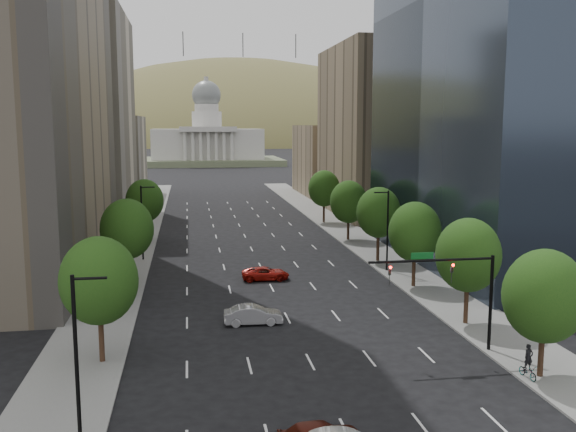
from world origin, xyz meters
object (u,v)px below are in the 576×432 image
car_silver (253,315)px  car_red_far (265,273)px  traffic_signal (459,282)px  capitol (207,144)px  cyclist (528,367)px

car_silver → car_red_far: (2.79, 14.52, -0.09)m
traffic_signal → car_silver: traffic_signal is taller
traffic_signal → capitol: bearing=92.7°
traffic_signal → cyclist: traffic_signal is taller
car_silver → cyclist: cyclist is taller
traffic_signal → car_red_far: bearing=114.7°
traffic_signal → car_red_far: (-10.74, 23.31, -4.49)m
capitol → car_red_far: size_ratio=12.14×
capitol → car_silver: (-3.00, -210.91, -7.80)m
capitol → car_silver: bearing=-90.8°
capitol → car_red_far: 196.56m
traffic_signal → car_silver: 16.72m
car_red_far → traffic_signal: bearing=-154.6°
capitol → car_silver: 211.08m
capitol → cyclist: bearing=-86.7°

